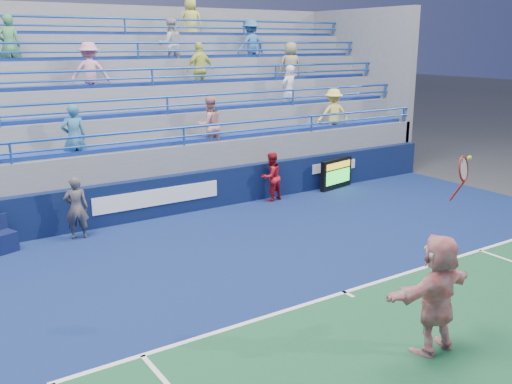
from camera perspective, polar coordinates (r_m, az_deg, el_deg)
ground at (r=11.15m, az=8.86°, el=-9.98°), size 120.00×120.00×0.00m
sponsor_wall at (r=16.07m, az=-6.71°, el=-0.03°), size 18.00×0.32×1.10m
bleacher_stand at (r=19.24m, az=-11.92°, el=5.25°), size 18.00×5.62×6.13m
serve_speed_board at (r=18.61m, az=8.02°, el=1.81°), size 1.43×0.44×0.99m
judge_chair at (r=14.20m, az=-23.93°, el=-4.44°), size 0.60×0.61×0.84m
tennis_player at (r=9.16m, az=17.65°, el=-9.67°), size 1.77×0.59×3.04m
line_judge at (r=14.34m, az=-17.54°, el=-1.54°), size 0.64×0.49×1.55m
ball_girl at (r=16.99m, az=1.52°, el=1.53°), size 0.80×0.68×1.47m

